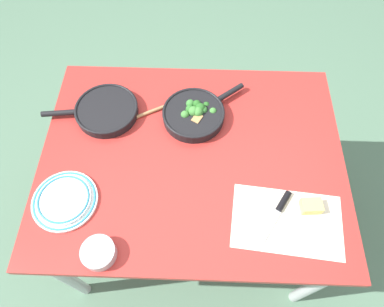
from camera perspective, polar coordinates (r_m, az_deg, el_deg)
name	(u,v)px	position (r m, az deg, el deg)	size (l,w,h in m)	color
ground_plane	(192,218)	(2.06, 0.00, -10.75)	(14.00, 14.00, 0.00)	#51755B
dining_table_red	(192,165)	(1.45, 0.00, -1.96)	(1.22, 0.95, 0.75)	#B72D28
skillet_broccoli	(195,114)	(1.46, 0.53, 6.65)	(0.35, 0.31, 0.07)	black
skillet_eggs	(106,110)	(1.52, -14.15, 6.99)	(0.41, 0.27, 0.04)	black
wooden_spoon	(142,115)	(1.50, -8.28, 6.40)	(0.36, 0.21, 0.02)	#A87A4C
parchment_sheet	(287,221)	(1.31, 15.54, -10.81)	(0.42, 0.28, 0.00)	silver
grater_knife	(279,209)	(1.31, 14.30, -8.97)	(0.14, 0.20, 0.02)	silver
cheese_block	(311,206)	(1.34, 19.24, -8.29)	(0.08, 0.06, 0.04)	#EACC66
dinner_plate_stack	(64,200)	(1.37, -20.50, -7.28)	(0.25, 0.25, 0.03)	white
prep_bowl_steel	(99,253)	(1.25, -15.29, -15.68)	(0.12, 0.12, 0.05)	#B7B7BC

